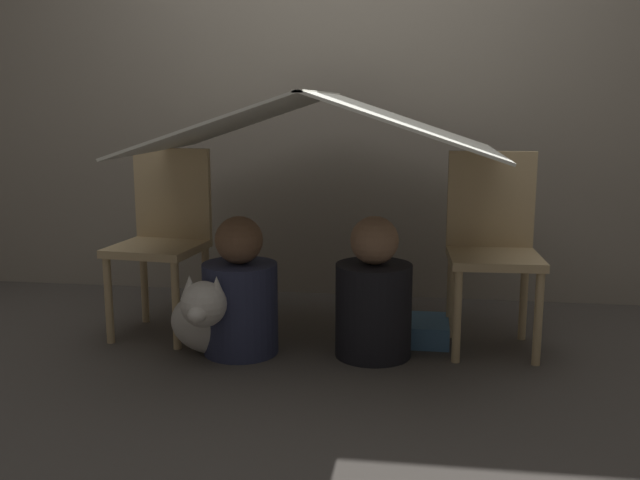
# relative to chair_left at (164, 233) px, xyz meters

# --- Properties ---
(ground_plane) EXTENTS (8.80, 8.80, 0.00)m
(ground_plane) POSITION_rel_chair_left_xyz_m (0.76, -0.25, -0.48)
(ground_plane) COLOR #47423D
(wall_back) EXTENTS (7.00, 0.05, 2.50)m
(wall_back) POSITION_rel_chair_left_xyz_m (0.76, 0.80, 0.77)
(wall_back) COLOR gray
(wall_back) RESTS_ON ground_plane
(chair_left) EXTENTS (0.43, 0.43, 0.87)m
(chair_left) POSITION_rel_chair_left_xyz_m (0.00, 0.00, 0.00)
(chair_left) COLOR #D1B27F
(chair_left) RESTS_ON ground_plane
(chair_right) EXTENTS (0.41, 0.41, 0.87)m
(chair_right) POSITION_rel_chair_left_xyz_m (1.52, 0.00, 0.00)
(chair_right) COLOR #D1B27F
(chair_right) RESTS_ON ground_plane
(sheet_canopy) EXTENTS (1.53, 1.14, 0.27)m
(sheet_canopy) POSITION_rel_chair_left_xyz_m (0.76, -0.07, 0.52)
(sheet_canopy) COLOR silver
(person_front) EXTENTS (0.33, 0.33, 0.61)m
(person_front) POSITION_rel_chair_left_xyz_m (0.43, -0.25, -0.22)
(person_front) COLOR #2D3351
(person_front) RESTS_ON ground_plane
(person_second) EXTENTS (0.33, 0.33, 0.61)m
(person_second) POSITION_rel_chair_left_xyz_m (1.01, -0.21, -0.22)
(person_second) COLOR black
(person_second) RESTS_ON ground_plane
(dog) EXTENTS (0.39, 0.37, 0.39)m
(dog) POSITION_rel_chair_left_xyz_m (0.33, -0.34, -0.29)
(dog) COLOR silver
(dog) RESTS_ON ground_plane
(floor_cushion) EXTENTS (0.36, 0.28, 0.10)m
(floor_cushion) POSITION_rel_chair_left_xyz_m (1.16, 0.01, -0.43)
(floor_cushion) COLOR #4C7FB2
(floor_cushion) RESTS_ON ground_plane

